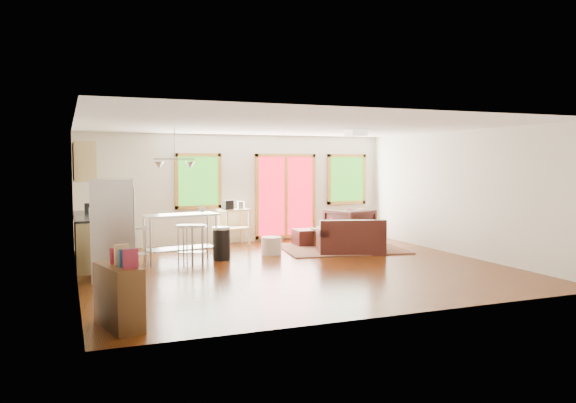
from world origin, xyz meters
name	(u,v)px	position (x,y,z in m)	size (l,w,h in m)	color
floor	(294,268)	(0.00, 0.00, -0.01)	(7.50, 7.00, 0.02)	#391705
ceiling	(294,125)	(0.00, 0.00, 2.61)	(7.50, 7.00, 0.02)	silver
back_wall	(239,189)	(0.00, 3.51, 1.30)	(7.50, 0.02, 2.60)	beige
left_wall	(75,203)	(-3.76, 0.00, 1.30)	(0.02, 7.00, 2.60)	beige
right_wall	(461,193)	(3.76, 0.00, 1.30)	(0.02, 7.00, 2.60)	beige
front_wall	(400,213)	(0.00, -3.51, 1.30)	(7.50, 0.02, 2.60)	beige
window_left	(198,181)	(-1.00, 3.46, 1.50)	(1.10, 0.05, 1.30)	#215F14
french_doors	(286,196)	(1.20, 3.46, 1.10)	(1.60, 0.05, 2.10)	red
window_right	(347,179)	(2.90, 3.46, 1.50)	(1.10, 0.05, 1.30)	#215F14
rug	(342,249)	(1.82, 1.61, 0.01)	(2.62, 2.01, 0.03)	#4F6037
loveseat	(351,240)	(1.73, 1.02, 0.29)	(1.56, 1.18, 0.74)	black
coffee_table	(338,231)	(1.88, 1.92, 0.37)	(1.17, 0.81, 0.43)	#39210D
armchair	(349,224)	(2.34, 2.25, 0.47)	(0.91, 0.85, 0.93)	black
ottoman	(307,237)	(1.31, 2.42, 0.19)	(0.56, 0.56, 0.38)	black
pouf	(271,246)	(0.10, 1.51, 0.19)	(0.42, 0.42, 0.37)	beige
vase	(332,226)	(1.65, 1.77, 0.51)	(0.20, 0.21, 0.30)	silver
cabinets	(89,216)	(-3.49, 1.70, 0.93)	(0.64, 2.24, 2.30)	tan
refrigerator	(113,230)	(-3.18, 0.11, 0.83)	(0.74, 0.71, 1.66)	#B7BABC
island	(180,229)	(-1.82, 1.46, 0.64)	(1.53, 0.80, 0.93)	#B7BABC
cup	(202,209)	(-1.38, 1.42, 1.02)	(0.13, 0.10, 0.13)	silver
bar_stool_a	(140,237)	(-2.61, 1.20, 0.55)	(0.41, 0.41, 0.74)	#B7BABC
bar_stool_b	(185,235)	(-1.80, 1.08, 0.56)	(0.46, 0.46, 0.75)	#B7BABC
bar_stool_c	(197,235)	(-1.58, 0.99, 0.56)	(0.40, 0.40, 0.75)	#B7BABC
trash_can	(222,243)	(-1.04, 1.26, 0.33)	(0.36, 0.36, 0.66)	black
kitchen_cart	(234,214)	(-0.25, 3.13, 0.72)	(0.78, 0.60, 1.06)	tan
bookshelf	(119,295)	(-3.35, -2.77, 0.39)	(0.53, 0.89, 0.98)	#39210D
ceiling_flush	(356,133)	(1.60, 0.60, 2.53)	(0.35, 0.35, 0.12)	white
pendant_light	(175,164)	(-1.90, 1.50, 1.90)	(0.80, 0.18, 0.79)	gray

